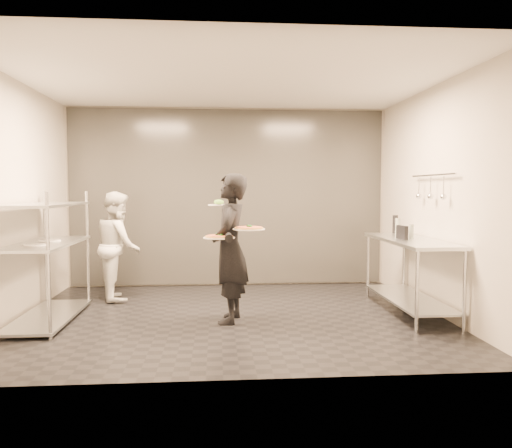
{
  "coord_description": "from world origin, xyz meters",
  "views": [
    {
      "loc": [
        -0.18,
        -5.9,
        1.53
      ],
      "look_at": [
        0.3,
        0.2,
        1.1
      ],
      "focal_mm": 35.0,
      "sensor_mm": 36.0,
      "label": 1
    }
  ],
  "objects": [
    {
      "name": "room_shell",
      "position": [
        0.0,
        1.18,
        1.4
      ],
      "size": [
        5.0,
        4.0,
        2.8
      ],
      "color": "black",
      "rests_on": "ground"
    },
    {
      "name": "bottle_dark",
      "position": [
        2.28,
        0.8,
        1.04
      ],
      "size": [
        0.07,
        0.07,
        0.25
      ],
      "primitive_type": "cylinder",
      "color": "black",
      "rests_on": "prep_counter"
    },
    {
      "name": "waiter",
      "position": [
        -0.03,
        -0.22,
        0.85
      ],
      "size": [
        0.51,
        0.68,
        1.71
      ],
      "primitive_type": "imported",
      "rotation": [
        0.0,
        0.0,
        -1.74
      ],
      "color": "black",
      "rests_on": "ground"
    },
    {
      "name": "utensil_rail",
      "position": [
        2.43,
        -0.0,
        1.55
      ],
      "size": [
        0.07,
        1.2,
        0.31
      ],
      "color": "silver",
      "rests_on": "room_shell"
    },
    {
      "name": "pizza_plate_far",
      "position": [
        0.17,
        -0.4,
        1.09
      ],
      "size": [
        0.36,
        0.36,
        0.05
      ],
      "color": "white",
      "rests_on": "waiter"
    },
    {
      "name": "pos_monitor",
      "position": [
        2.06,
        -0.03,
        1.0
      ],
      "size": [
        0.07,
        0.24,
        0.17
      ],
      "primitive_type": "cube",
      "rotation": [
        0.0,
        0.0,
        0.09
      ],
      "color": "black",
      "rests_on": "prep_counter"
    },
    {
      "name": "bottle_clear",
      "position": [
        2.19,
        -0.01,
        1.01
      ],
      "size": [
        0.05,
        0.05,
        0.18
      ],
      "primitive_type": "cylinder",
      "color": "gray",
      "rests_on": "prep_counter"
    },
    {
      "name": "salad_plate",
      "position": [
        -0.16,
        0.11,
        1.36
      ],
      "size": [
        0.26,
        0.26,
        0.07
      ],
      "color": "white",
      "rests_on": "waiter"
    },
    {
      "name": "prep_counter",
      "position": [
        2.18,
        0.0,
        0.63
      ],
      "size": [
        0.6,
        1.8,
        0.92
      ],
      "color": "silver",
      "rests_on": "ground"
    },
    {
      "name": "chef",
      "position": [
        -1.55,
        1.1,
        0.75
      ],
      "size": [
        0.74,
        0.85,
        1.5
      ],
      "primitive_type": "imported",
      "rotation": [
        0.0,
        0.0,
        1.85
      ],
      "color": "silver",
      "rests_on": "ground"
    },
    {
      "name": "pizza_plate_near",
      "position": [
        -0.16,
        -0.39,
        1.0
      ],
      "size": [
        0.35,
        0.35,
        0.05
      ],
      "color": "white",
      "rests_on": "waiter"
    },
    {
      "name": "bottle_green",
      "position": [
        2.16,
        0.37,
        1.04
      ],
      "size": [
        0.06,
        0.06,
        0.23
      ],
      "primitive_type": "cylinder",
      "color": "gray",
      "rests_on": "prep_counter"
    },
    {
      "name": "pass_rack",
      "position": [
        -2.15,
        -0.0,
        0.77
      ],
      "size": [
        0.6,
        1.6,
        1.5
      ],
      "color": "silver",
      "rests_on": "ground"
    }
  ]
}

